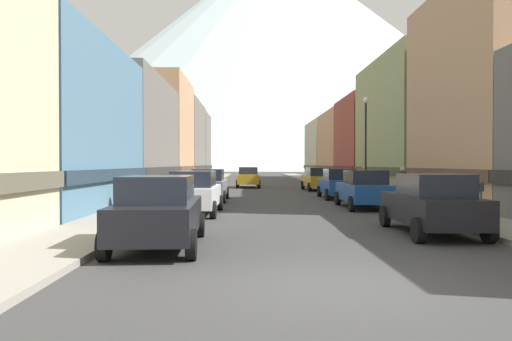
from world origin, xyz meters
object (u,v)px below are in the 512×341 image
potted_plant_1 (121,198)px  car_right_2 (339,183)px  car_left_0 (159,211)px  streetlamp_right (366,131)px  car_right_3 (318,179)px  car_driving_0 (248,177)px  pedestrian_1 (402,186)px  car_left_1 (194,192)px  car_right_0 (432,204)px  parking_meter_near (481,197)px  car_left_2 (209,185)px  potted_plant_2 (399,190)px  pedestrian_0 (364,180)px  potted_plant_0 (400,189)px  car_right_1 (364,189)px

potted_plant_1 → car_right_2: bearing=36.2°
car_left_0 → streetlamp_right: 18.93m
car_right_3 → car_driving_0: size_ratio=1.02×
pedestrian_1 → streetlamp_right: size_ratio=0.30×
car_left_1 → car_right_0: 9.46m
car_right_0 → parking_meter_near: 2.19m
car_left_2 → streetlamp_right: 9.77m
car_left_2 → pedestrian_1: size_ratio=2.52×
potted_plant_2 → pedestrian_0: pedestrian_0 is taller
car_left_0 → pedestrian_0: bearing=63.8°
potted_plant_1 → parking_meter_near: bearing=-23.3°
car_left_1 → potted_plant_1: bearing=165.3°
car_left_0 → parking_meter_near: 10.04m
pedestrian_0 → car_driving_0: bearing=129.3°
car_left_2 → car_right_3: size_ratio=0.99×
car_right_3 → pedestrian_1: size_ratio=2.55×
potted_plant_2 → streetlamp_right: streetlamp_right is taller
parking_meter_near → car_right_0: bearing=-153.0°
parking_meter_near → pedestrian_0: size_ratio=0.76×
potted_plant_1 → potted_plant_0: bearing=25.0°
potted_plant_0 → potted_plant_2: bearing=90.0°
parking_meter_near → potted_plant_1: size_ratio=1.53×
parking_meter_near → car_left_1: bearing=154.1°
car_left_2 → car_right_3: (7.60, 10.22, 0.00)m
parking_meter_near → potted_plant_2: 12.15m
potted_plant_1 → car_left_1: bearing=-14.7°
car_left_2 → potted_plant_2: size_ratio=5.58×
car_right_0 → pedestrian_1: size_ratio=2.54×
potted_plant_0 → potted_plant_2: size_ratio=1.06×
car_right_3 → pedestrian_0: pedestrian_0 is taller
car_right_0 → potted_plant_0: (3.20, 13.00, -0.29)m
car_left_2 → pedestrian_0: bearing=28.9°
car_right_2 → potted_plant_2: (3.20, -1.30, -0.31)m
car_right_2 → car_driving_0: size_ratio=1.00×
parking_meter_near → potted_plant_1: bearing=156.7°
car_right_2 → parking_meter_near: bearing=-81.7°
potted_plant_1 → pedestrian_0: bearing=41.7°
car_left_1 → parking_meter_near: (9.55, -4.64, 0.11)m
car_right_0 → car_left_2: bearing=120.9°
car_right_0 → car_right_1: 8.16m
car_right_3 → streetlamp_right: 9.42m
car_left_0 → potted_plant_1: size_ratio=5.13×
car_driving_0 → potted_plant_0: 17.17m
car_left_1 → pedestrian_1: 11.04m
car_driving_0 → pedestrian_1: (7.85, -17.66, 0.06)m
car_driving_0 → pedestrian_1: size_ratio=2.51×
car_right_1 → car_left_2: bearing=149.1°
car_right_3 → pedestrian_1: pedestrian_1 is taller
car_driving_0 → parking_meter_near: 27.85m
car_left_0 → car_driving_0: bearing=85.8°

